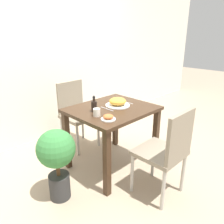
# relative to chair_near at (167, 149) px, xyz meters

# --- Properties ---
(ground_plane) EXTENTS (16.00, 16.00, 0.00)m
(ground_plane) POSITION_rel_chair_near_xyz_m (0.01, 0.74, -0.52)
(ground_plane) COLOR tan
(wall_back) EXTENTS (8.00, 0.05, 2.60)m
(wall_back) POSITION_rel_chair_near_xyz_m (0.01, 2.02, 0.78)
(wall_back) COLOR white
(wall_back) RESTS_ON ground_plane
(dining_table) EXTENTS (0.91, 0.77, 0.74)m
(dining_table) POSITION_rel_chair_near_xyz_m (0.01, 0.74, 0.10)
(dining_table) COLOR #3D2819
(dining_table) RESTS_ON ground_plane
(chair_near) EXTENTS (0.42, 0.42, 0.91)m
(chair_near) POSITION_rel_chair_near_xyz_m (0.00, 0.00, 0.00)
(chair_near) COLOR gray
(chair_near) RESTS_ON ground_plane
(chair_far) EXTENTS (0.42, 0.42, 0.91)m
(chair_far) POSITION_rel_chair_near_xyz_m (0.03, 1.47, 0.00)
(chair_far) COLOR gray
(chair_far) RESTS_ON ground_plane
(food_plate) EXTENTS (0.28, 0.28, 0.10)m
(food_plate) POSITION_rel_chair_near_xyz_m (0.11, 0.74, 0.27)
(food_plate) COLOR white
(food_plate) RESTS_ON dining_table
(side_plate) EXTENTS (0.14, 0.14, 0.06)m
(side_plate) POSITION_rel_chair_near_xyz_m (-0.26, 0.51, 0.25)
(side_plate) COLOR white
(side_plate) RESTS_ON dining_table
(drink_cup) EXTENTS (0.07, 0.07, 0.08)m
(drink_cup) POSITION_rel_chair_near_xyz_m (-0.28, 0.66, 0.26)
(drink_cup) COLOR silver
(drink_cup) RESTS_ON dining_table
(sauce_bottle) EXTENTS (0.06, 0.06, 0.18)m
(sauce_bottle) POSITION_rel_chair_near_xyz_m (-0.21, 0.78, 0.29)
(sauce_bottle) COLOR black
(sauce_bottle) RESTS_ON dining_table
(fork_utensil) EXTENTS (0.01, 0.19, 0.00)m
(fork_utensil) POSITION_rel_chair_near_xyz_m (-0.06, 0.74, 0.23)
(fork_utensil) COLOR silver
(fork_utensil) RESTS_ON dining_table
(spoon_utensil) EXTENTS (0.01, 0.17, 0.00)m
(spoon_utensil) POSITION_rel_chair_near_xyz_m (0.28, 0.74, 0.23)
(spoon_utensil) COLOR silver
(spoon_utensil) RESTS_ON dining_table
(potted_plant_left) EXTENTS (0.36, 0.36, 0.72)m
(potted_plant_left) POSITION_rel_chair_near_xyz_m (-0.75, 0.70, -0.05)
(potted_plant_left) COLOR #333333
(potted_plant_left) RESTS_ON ground_plane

